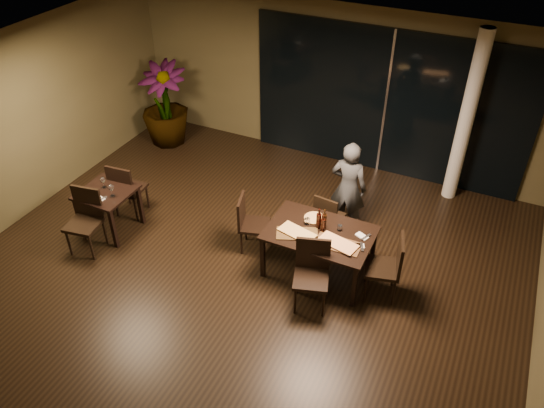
% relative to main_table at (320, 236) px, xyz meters
% --- Properties ---
extents(ground, '(8.00, 8.00, 0.00)m').
position_rel_main_table_xyz_m(ground, '(-1.00, -0.80, -0.68)').
color(ground, black).
rests_on(ground, ground).
extents(wall_back, '(8.00, 0.10, 3.00)m').
position_rel_main_table_xyz_m(wall_back, '(-1.00, 3.25, 0.82)').
color(wall_back, '#4E4629').
rests_on(wall_back, ground).
extents(ceiling, '(8.00, 8.00, 0.04)m').
position_rel_main_table_xyz_m(ceiling, '(-1.00, -0.80, 2.34)').
color(ceiling, white).
rests_on(ceiling, wall_back).
extents(window_panel, '(5.00, 0.06, 2.70)m').
position_rel_main_table_xyz_m(window_panel, '(0.00, 3.16, 0.67)').
color(window_panel, black).
rests_on(window_panel, ground).
extents(column, '(0.24, 0.24, 3.00)m').
position_rel_main_table_xyz_m(column, '(1.40, 2.85, 0.82)').
color(column, silver).
rests_on(column, ground).
extents(main_table, '(1.50, 1.00, 0.75)m').
position_rel_main_table_xyz_m(main_table, '(0.00, 0.00, 0.00)').
color(main_table, black).
rests_on(main_table, ground).
extents(side_table, '(0.80, 0.80, 0.75)m').
position_rel_main_table_xyz_m(side_table, '(-3.40, -0.50, -0.05)').
color(side_table, black).
rests_on(side_table, ground).
extents(chair_main_far, '(0.44, 0.44, 0.86)m').
position_rel_main_table_xyz_m(chair_main_far, '(-0.14, 0.74, -0.20)').
color(chair_main_far, black).
rests_on(chair_main_far, ground).
extents(chair_main_near, '(0.58, 0.58, 1.00)m').
position_rel_main_table_xyz_m(chair_main_near, '(0.12, -0.58, -0.11)').
color(chair_main_near, black).
rests_on(chair_main_near, ground).
extents(chair_main_left, '(0.54, 0.54, 0.93)m').
position_rel_main_table_xyz_m(chair_main_left, '(-1.17, 0.05, -0.15)').
color(chair_main_left, black).
rests_on(chair_main_left, ground).
extents(chair_main_right, '(0.57, 0.57, 1.01)m').
position_rel_main_table_xyz_m(chair_main_right, '(1.03, -0.03, -0.11)').
color(chair_main_right, black).
rests_on(chair_main_right, ground).
extents(chair_side_far, '(0.51, 0.51, 1.00)m').
position_rel_main_table_xyz_m(chair_side_far, '(-3.38, -0.07, -0.12)').
color(chair_side_far, black).
rests_on(chair_side_far, ground).
extents(chair_side_near, '(0.55, 0.55, 1.03)m').
position_rel_main_table_xyz_m(chair_side_near, '(-3.42, -0.98, -0.10)').
color(chair_side_near, black).
rests_on(chair_side_near, ground).
extents(diner, '(0.54, 0.36, 1.59)m').
position_rel_main_table_xyz_m(diner, '(0.02, 1.16, 0.12)').
color(diner, '#2F3134').
rests_on(diner, ground).
extents(potted_plant, '(1.10, 1.10, 1.68)m').
position_rel_main_table_xyz_m(potted_plant, '(-4.23, 2.32, 0.16)').
color(potted_plant, '#244C19').
rests_on(potted_plant, ground).
extents(pizza_board_left, '(0.65, 0.49, 0.01)m').
position_rel_main_table_xyz_m(pizza_board_left, '(-0.28, -0.18, 0.08)').
color(pizza_board_left, '#402C14').
rests_on(pizza_board_left, main_table).
extents(pizza_board_right, '(0.63, 0.32, 0.01)m').
position_rel_main_table_xyz_m(pizza_board_right, '(0.32, -0.15, 0.08)').
color(pizza_board_right, '#472C17').
rests_on(pizza_board_right, main_table).
extents(oblong_pizza_left, '(0.55, 0.35, 0.02)m').
position_rel_main_table_xyz_m(oblong_pizza_left, '(-0.28, -0.18, 0.10)').
color(oblong_pizza_left, maroon).
rests_on(oblong_pizza_left, pizza_board_left).
extents(oblong_pizza_right, '(0.56, 0.35, 0.02)m').
position_rel_main_table_xyz_m(oblong_pizza_right, '(0.32, -0.15, 0.10)').
color(oblong_pizza_right, maroon).
rests_on(oblong_pizza_right, pizza_board_right).
extents(round_pizza, '(0.29, 0.29, 0.01)m').
position_rel_main_table_xyz_m(round_pizza, '(-0.19, 0.25, 0.08)').
color(round_pizza, '#A83612').
rests_on(round_pizza, main_table).
extents(bottle_a, '(0.07, 0.07, 0.33)m').
position_rel_main_table_xyz_m(bottle_a, '(-0.06, 0.08, 0.24)').
color(bottle_a, black).
rests_on(bottle_a, main_table).
extents(bottle_b, '(0.06, 0.06, 0.29)m').
position_rel_main_table_xyz_m(bottle_b, '(0.02, 0.03, 0.22)').
color(bottle_b, black).
rests_on(bottle_b, main_table).
extents(bottle_c, '(0.07, 0.07, 0.33)m').
position_rel_main_table_xyz_m(bottle_c, '(0.01, 0.10, 0.24)').
color(bottle_c, black).
rests_on(bottle_c, main_table).
extents(tumbler_left, '(0.08, 0.08, 0.09)m').
position_rel_main_table_xyz_m(tumbler_left, '(-0.24, 0.09, 0.12)').
color(tumbler_left, white).
rests_on(tumbler_left, main_table).
extents(tumbler_right, '(0.07, 0.07, 0.08)m').
position_rel_main_table_xyz_m(tumbler_right, '(0.24, 0.16, 0.12)').
color(tumbler_right, white).
rests_on(tumbler_right, main_table).
extents(napkin_near, '(0.20, 0.16, 0.01)m').
position_rel_main_table_xyz_m(napkin_near, '(0.58, -0.07, 0.08)').
color(napkin_near, white).
rests_on(napkin_near, main_table).
extents(napkin_far, '(0.20, 0.16, 0.01)m').
position_rel_main_table_xyz_m(napkin_far, '(0.57, 0.15, 0.08)').
color(napkin_far, silver).
rests_on(napkin_far, main_table).
extents(wine_glass_a, '(0.08, 0.08, 0.18)m').
position_rel_main_table_xyz_m(wine_glass_a, '(-3.49, -0.43, 0.16)').
color(wine_glass_a, white).
rests_on(wine_glass_a, side_table).
extents(wine_glass_b, '(0.09, 0.09, 0.20)m').
position_rel_main_table_xyz_m(wine_glass_b, '(-3.22, -0.56, 0.17)').
color(wine_glass_b, white).
rests_on(wine_glass_b, side_table).
extents(side_napkin, '(0.20, 0.14, 0.01)m').
position_rel_main_table_xyz_m(side_napkin, '(-3.35, -0.71, 0.08)').
color(side_napkin, white).
rests_on(side_napkin, side_table).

